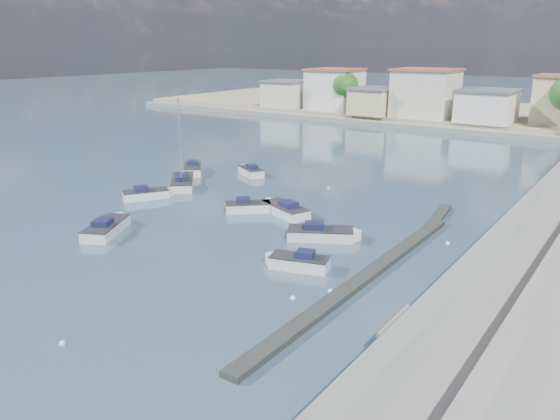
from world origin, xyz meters
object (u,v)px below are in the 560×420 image
object	(u,v)px
motorboat_e	(148,195)
motorboat_g	(193,170)
motorboat_a	(108,227)
motorboat_d	(296,263)
motorboat_b	(250,207)
motorboat_c	(284,210)
motorboat_h	(324,234)
sailboat	(183,182)
motorboat_f	(250,172)

from	to	relation	value
motorboat_e	motorboat_g	xyz separation A→B (m)	(-3.89, 9.99, 0.00)
motorboat_a	motorboat_e	world-z (taller)	same
motorboat_d	motorboat_e	xyz separation A→B (m)	(-20.47, 5.84, 0.00)
motorboat_a	motorboat_b	bearing A→B (deg)	61.59
motorboat_c	motorboat_h	xyz separation A→B (m)	(6.06, -3.48, -0.00)
motorboat_g	sailboat	size ratio (longest dim) A/B	0.52
motorboat_b	motorboat_e	distance (m)	10.63
motorboat_b	sailboat	world-z (taller)	sailboat
sailboat	motorboat_a	bearing A→B (deg)	-67.78
motorboat_h	motorboat_f	bearing A→B (deg)	142.69
motorboat_a	motorboat_f	bearing A→B (deg)	97.58
motorboat_e	motorboat_h	bearing A→B (deg)	-0.39
motorboat_f	motorboat_a	bearing A→B (deg)	-82.42
motorboat_e	motorboat_a	bearing A→B (deg)	-60.46
motorboat_a	motorboat_d	xyz separation A→B (m)	(15.76, 2.47, -0.00)
motorboat_g	motorboat_h	xyz separation A→B (m)	(23.04, -10.12, -0.00)
motorboat_a	motorboat_d	size ratio (longest dim) A/B	1.25
motorboat_c	motorboat_e	world-z (taller)	same
motorboat_e	motorboat_f	size ratio (longest dim) A/B	1.05
sailboat	motorboat_b	bearing A→B (deg)	-15.70
motorboat_c	motorboat_d	world-z (taller)	same
motorboat_b	motorboat_d	size ratio (longest dim) A/B	0.90
motorboat_a	motorboat_g	size ratio (longest dim) A/B	1.16
motorboat_a	motorboat_b	world-z (taller)	same
motorboat_a	motorboat_c	size ratio (longest dim) A/B	0.99
motorboat_f	motorboat_b	bearing A→B (deg)	-51.74
motorboat_e	motorboat_f	world-z (taller)	same
motorboat_d	motorboat_f	size ratio (longest dim) A/B	1.03
motorboat_f	sailboat	xyz separation A→B (m)	(-2.75, -7.65, 0.03)
motorboat_c	motorboat_g	xyz separation A→B (m)	(-16.97, 6.64, 0.00)
motorboat_c	motorboat_h	bearing A→B (deg)	-29.87
motorboat_f	motorboat_g	bearing A→B (deg)	-152.09
motorboat_f	sailboat	size ratio (longest dim) A/B	0.46
motorboat_g	motorboat_h	world-z (taller)	same
motorboat_h	sailboat	size ratio (longest dim) A/B	0.58
motorboat_c	motorboat_d	distance (m)	11.79
motorboat_a	motorboat_d	bearing A→B (deg)	8.89
motorboat_a	motorboat_g	distance (m)	20.21
motorboat_h	sailboat	world-z (taller)	sailboat
sailboat	motorboat_c	bearing A→B (deg)	-8.31
motorboat_b	motorboat_d	distance (m)	12.90
motorboat_a	sailboat	distance (m)	14.79
motorboat_d	motorboat_b	bearing A→B (deg)	141.34
motorboat_c	motorboat_h	size ratio (longest dim) A/B	1.05
motorboat_a	motorboat_e	size ratio (longest dim) A/B	1.23
motorboat_g	motorboat_e	bearing A→B (deg)	-68.72
motorboat_a	motorboat_b	xyz separation A→B (m)	(5.69, 10.52, -0.00)
motorboat_a	sailboat	world-z (taller)	sailboat
motorboat_b	motorboat_d	bearing A→B (deg)	-38.66
motorboat_a	motorboat_e	bearing A→B (deg)	119.54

